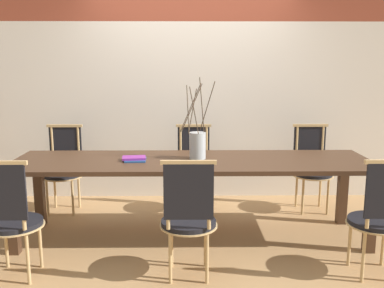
% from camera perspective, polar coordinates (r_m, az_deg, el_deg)
% --- Properties ---
extents(ground_plane, '(16.00, 16.00, 0.00)m').
position_cam_1_polar(ground_plane, '(4.22, 0.00, -12.27)').
color(ground_plane, '#A87F51').
extents(wall_rear, '(12.00, 0.06, 3.20)m').
position_cam_1_polar(wall_rear, '(5.23, -0.18, 10.14)').
color(wall_rear, silver).
rests_on(wall_rear, ground_plane).
extents(dining_table, '(3.34, 0.90, 0.76)m').
position_cam_1_polar(dining_table, '(4.01, 0.00, -3.26)').
color(dining_table, '#422B1C').
rests_on(dining_table, ground_plane).
extents(chair_near_leftend, '(0.45, 0.45, 0.97)m').
position_cam_1_polar(chair_near_leftend, '(3.55, -23.01, -8.94)').
color(chair_near_leftend, black).
rests_on(chair_near_leftend, ground_plane).
extents(chair_near_left, '(0.45, 0.45, 0.97)m').
position_cam_1_polar(chair_near_left, '(3.29, -0.46, -9.60)').
color(chair_near_left, black).
rests_on(chair_near_left, ground_plane).
extents(chair_near_center, '(0.45, 0.45, 0.97)m').
position_cam_1_polar(chair_near_center, '(3.60, 23.75, -8.70)').
color(chair_near_center, black).
rests_on(chair_near_center, ground_plane).
extents(chair_far_leftend, '(0.45, 0.45, 0.97)m').
position_cam_1_polar(chair_far_leftend, '(5.03, -16.76, -2.93)').
color(chair_far_leftend, black).
rests_on(chair_far_leftend, ground_plane).
extents(chair_far_left, '(0.45, 0.45, 0.97)m').
position_cam_1_polar(chair_far_left, '(4.83, 0.23, -3.01)').
color(chair_far_left, black).
rests_on(chair_far_left, ground_plane).
extents(chair_far_center, '(0.45, 0.45, 0.97)m').
position_cam_1_polar(chair_far_center, '(5.03, 15.67, -2.85)').
color(chair_far_center, black).
rests_on(chair_far_center, ground_plane).
extents(vase_centerpiece, '(0.33, 0.27, 0.76)m').
position_cam_1_polar(vase_centerpiece, '(4.01, 0.74, -0.04)').
color(vase_centerpiece, '#B2BCC1').
rests_on(vase_centerpiece, dining_table).
extents(book_stack, '(0.23, 0.21, 0.03)m').
position_cam_1_polar(book_stack, '(3.99, -7.65, -1.96)').
color(book_stack, '#234C8C').
rests_on(book_stack, dining_table).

